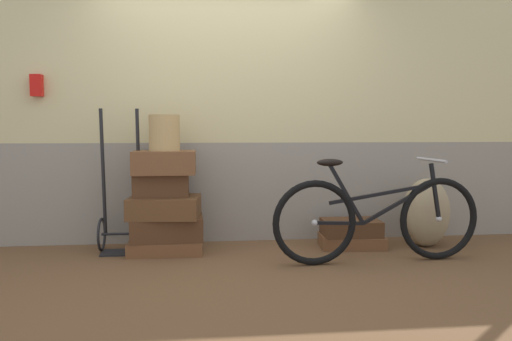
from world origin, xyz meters
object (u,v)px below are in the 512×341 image
Objects in this scene: suitcase_1 at (168,228)px; bicycle at (377,219)px; suitcase_2 at (165,207)px; luggage_trolley at (122,219)px; wicker_basket at (164,133)px; suitcase_5 at (351,241)px; suitcase_4 at (165,162)px; suitcase_6 at (351,228)px; suitcase_0 at (166,245)px; suitcase_3 at (162,185)px; burlap_sack at (426,213)px.

suitcase_1 is 1.85m from bicycle.
suitcase_2 is 1.86m from bicycle.
luggage_trolley reaches higher than suitcase_2.
suitcase_2 reaches higher than suitcase_1.
wicker_basket is at bearing -12.01° from luggage_trolley.
suitcase_2 is 1.77m from suitcase_5.
suitcase_6 is (1.72, 0.00, -0.63)m from suitcase_4.
suitcase_4 is at bearing -121.68° from suitcase_0.
suitcase_3 is 1.91m from bicycle.
luggage_trolley is at bearing 178.32° from suitcase_6.
luggage_trolley is at bearing 167.99° from wicker_basket.
wicker_basket is (0.01, 0.02, 0.66)m from suitcase_2.
bicycle is (1.78, -0.52, -0.71)m from wicker_basket.
wicker_basket reaches higher than suitcase_5.
wicker_basket is (0.04, -0.02, 0.47)m from suitcase_3.
wicker_basket reaches higher than burlap_sack.
suitcase_1 is 0.20m from suitcase_2.
suitcase_2 is at bearing -15.42° from luggage_trolley.
suitcase_4 is at bearing 179.15° from burlap_sack.
luggage_trolley is at bearing 169.72° from suitcase_2.
suitcase_3 is at bearing 163.35° from bicycle.
luggage_trolley is (-0.40, 0.09, -0.52)m from suitcase_4.
wicker_basket is at bearing -35.32° from suitcase_3.
suitcase_2 is 1.16× the size of suitcase_6.
wicker_basket reaches higher than suitcase_3.
suitcase_5 is 0.91× the size of burlap_sack.
suitcase_0 is 1.01× the size of burlap_sack.
suitcase_5 is (1.72, -0.00, -0.17)m from suitcase_1.
bicycle is at bearing -15.86° from suitcase_4.
suitcase_4 is 0.30× the size of bicycle.
burlap_sack is (2.44, -0.04, -0.49)m from suitcase_4.
suitcase_4 is 0.85× the size of burlap_sack.
suitcase_2 is 0.66m from wicker_basket.
suitcase_2 is at bearing -108.29° from suitcase_4.
suitcase_6 is at bearing -140.63° from suitcase_5.
wicker_basket is at bearing 179.01° from burlap_sack.
suitcase_0 is 0.16m from suitcase_1.
suitcase_3 is at bearing 138.86° from suitcase_4.
suitcase_0 is at bearing -174.77° from suitcase_5.
suitcase_2 is 0.20m from suitcase_3.
suitcase_5 is (1.73, 0.01, -0.76)m from suitcase_4.
suitcase_3 is (-0.03, 0.05, 0.20)m from suitcase_2.
suitcase_2 is at bearing 179.56° from burlap_sack.
suitcase_6 is (1.72, -0.00, 0.13)m from suitcase_0.
suitcase_6 is 0.73m from burlap_sack.
luggage_trolley is (-0.37, 0.06, -0.32)m from suitcase_3.
suitcase_0 is 1.04× the size of suitcase_1.
burlap_sack is at bearing -2.58° from luggage_trolley.
wicker_basket is 0.49× the size of burlap_sack.
bicycle is (0.05, -0.52, 0.31)m from suitcase_5.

